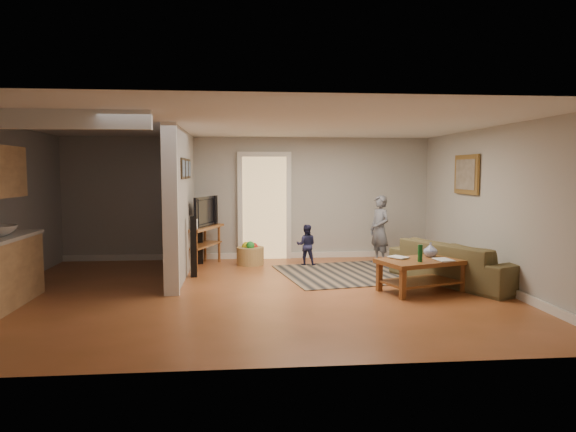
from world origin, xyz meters
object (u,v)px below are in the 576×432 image
Objects in this scene: child at (379,264)px; speaker_right at (199,236)px; tv_console at (201,230)px; speaker_left at (193,247)px; toddler at (306,265)px; toy_basket at (250,255)px; coffee_table at (422,266)px; sofa at (457,283)px.

speaker_right is at bearing -118.14° from child.
speaker_left is (-0.06, -0.99, -0.17)m from tv_console.
toddler is at bearing 18.28° from tv_console.
toy_basket is 1.10m from toddler.
speaker_left is 1.34× the size of toddler.
tv_console reaches higher than coffee_table.
speaker_right reaches higher than toddler.
coffee_table is 4.21m from tv_console.
speaker_left reaches higher than tv_console.
coffee_table reaches higher than toddler.
child is at bearing -3.85° from toy_basket.
speaker_left is 0.78× the size of child.
sofa is 2.08× the size of speaker_right.
speaker_right is 2.11× the size of toy_basket.
speaker_left reaches higher than toy_basket.
tv_console reaches higher than child.
tv_console is 1.01m from speaker_left.
coffee_table is at bearing -31.95° from speaker_left.
toddler is (1.07, -0.17, -0.19)m from toy_basket.
sofa is 1.95m from child.
speaker_right is at bearing 38.94° from sofa.
toddler is at bearing 122.31° from coffee_table.
speaker_right is at bearing 79.61° from speaker_left.
speaker_right is at bearing 169.79° from toy_basket.
coffee_table is (-0.78, -0.52, 0.38)m from sofa.
toddler is at bearing 13.52° from speaker_left.
speaker_right reaches higher than child.
toddler is (2.00, -0.07, -0.70)m from tv_console.
tv_console is at bearing 7.75° from toddler.
speaker_right is 1.07m from toy_basket.
speaker_right is (-0.06, 0.27, -0.15)m from tv_console.
child is (-0.02, 2.30, -0.38)m from coffee_table.
speaker_right reaches higher than toy_basket.
toddler is (-1.44, 0.00, 0.00)m from child.
speaker_left is (-4.30, 0.87, 0.53)m from sofa.
toy_basket is at bearing -116.32° from child.
speaker_left reaches higher than toddler.
toy_basket reaches higher than toddler.
sofa is at bearing -3.25° from tv_console.
toy_basket is at bearing 135.64° from coffee_table.
speaker_left is at bearing -114.62° from speaker_right.
speaker_left is 1.50m from toy_basket.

